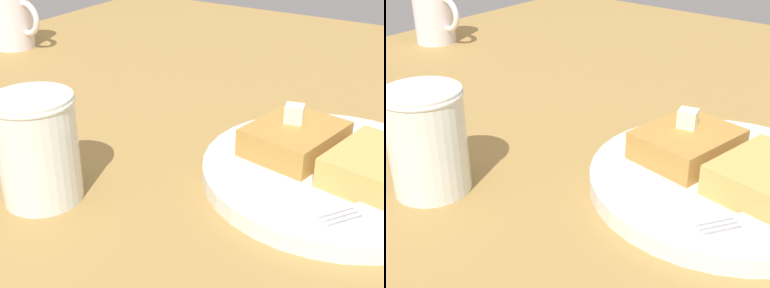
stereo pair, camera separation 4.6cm
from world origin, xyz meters
The scene contains 7 objects.
table_surface centered at (0.00, 0.00, 1.39)cm, with size 127.10×127.10×2.78cm, color #A17C41.
plate centered at (4.24, 3.51, 3.70)cm, with size 24.04×24.04×1.58cm.
toast_slice_left centered at (0.24, 4.24, 5.71)cm, with size 7.28×8.93×2.71cm, color #B2813B.
toast_slice_middle centered at (8.25, 2.77, 5.71)cm, with size 7.28×8.93×2.71cm, color tan.
butter_pat_primary centered at (-0.53, 4.93, 7.93)cm, with size 1.73×1.55×1.73cm, color #F3EFC7.
syrup_jar centered at (-16.31, -12.50, 7.31)cm, with size 7.04×7.04×9.47cm.
coffee_mug centered at (-53.69, 17.56, 7.52)cm, with size 9.44×6.41×9.41cm.
Camera 2 is at (19.54, -36.75, 28.17)cm, focal length 50.00 mm.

